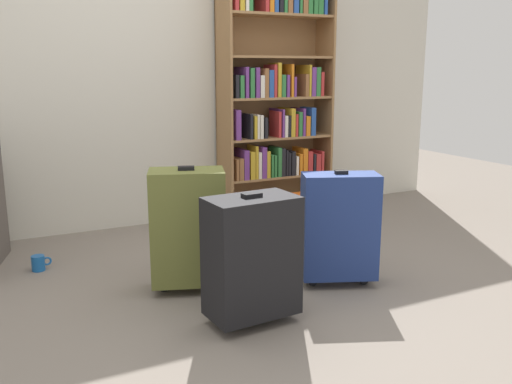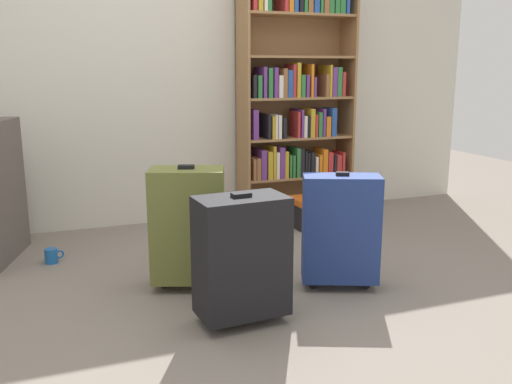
% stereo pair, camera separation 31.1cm
% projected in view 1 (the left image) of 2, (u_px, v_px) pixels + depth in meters
% --- Properties ---
extents(ground_plane, '(9.77, 9.77, 0.00)m').
position_uv_depth(ground_plane, '(246.00, 305.00, 2.96)').
color(ground_plane, slate).
extents(back_wall, '(5.58, 0.10, 2.60)m').
position_uv_depth(back_wall, '(141.00, 57.00, 4.27)').
color(back_wall, beige).
rests_on(back_wall, ground).
extents(bookshelf, '(0.95, 0.30, 1.94)m').
position_uv_depth(bookshelf, '(275.00, 95.00, 4.61)').
color(bookshelf, olive).
rests_on(bookshelf, ground).
extents(mug, '(0.12, 0.08, 0.10)m').
position_uv_depth(mug, '(39.00, 263.00, 3.46)').
color(mug, '#1959A5').
rests_on(mug, ground).
extents(storage_box, '(0.42, 0.25, 0.24)m').
position_uv_depth(storage_box, '(301.00, 209.00, 4.46)').
color(storage_box, black).
rests_on(storage_box, ground).
extents(suitcase_black, '(0.45, 0.28, 0.65)m').
position_uv_depth(suitcase_black, '(252.00, 256.00, 2.69)').
color(suitcase_black, black).
rests_on(suitcase_black, ground).
extents(suitcase_navy_blue, '(0.47, 0.34, 0.67)m').
position_uv_depth(suitcase_navy_blue, '(340.00, 226.00, 3.17)').
color(suitcase_navy_blue, navy).
rests_on(suitcase_navy_blue, ground).
extents(suitcase_olive, '(0.46, 0.37, 0.71)m').
position_uv_depth(suitcase_olive, '(188.00, 227.00, 3.09)').
color(suitcase_olive, brown).
rests_on(suitcase_olive, ground).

